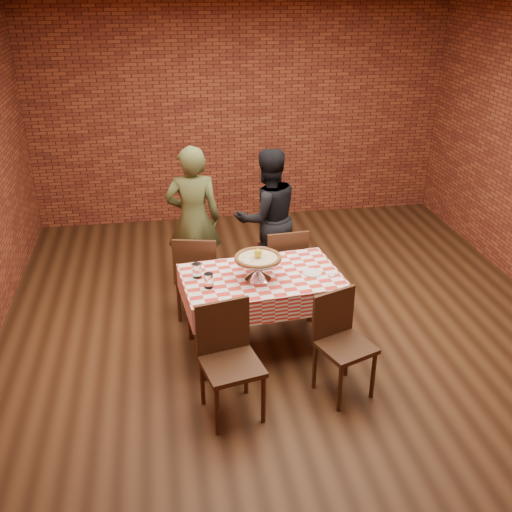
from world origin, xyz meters
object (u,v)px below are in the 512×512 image
object	(u,v)px
water_glass_left	(209,281)
pizza_stand	(258,269)
chair_near_left	(232,365)
water_glass_right	(197,271)
pizza	(258,258)
chair_far_right	(282,266)
table	(261,313)
diner_black	(267,218)
condiment_caddy	(261,252)
chair_near_right	(345,348)
chair_far_left	(199,274)
diner_olive	(193,219)

from	to	relation	value
water_glass_left	pizza_stand	bearing A→B (deg)	12.49
water_glass_left	chair_near_left	bearing A→B (deg)	-82.10
water_glass_left	water_glass_right	distance (m)	0.22
pizza	chair_far_right	distance (m)	1.01
table	chair_far_right	xyz separation A→B (m)	(0.35, 0.75, 0.07)
chair_far_right	diner_black	xyz separation A→B (m)	(-0.06, 0.55, 0.32)
water_glass_right	condiment_caddy	distance (m)	0.66
diner_black	chair_near_right	bearing A→B (deg)	84.65
pizza	diner_black	xyz separation A→B (m)	(0.33, 1.34, -0.19)
pizza	water_glass_right	world-z (taller)	pizza
water_glass_right	table	bearing A→B (deg)	-6.46
table	chair_far_left	world-z (taller)	chair_far_left
diner_olive	condiment_caddy	bearing A→B (deg)	122.51
condiment_caddy	diner_black	world-z (taller)	diner_black
water_glass_right	diner_olive	world-z (taller)	diner_olive
table	diner_black	xyz separation A→B (m)	(0.29, 1.30, 0.39)
water_glass_right	chair_near_right	distance (m)	1.42
condiment_caddy	chair_far_right	bearing A→B (deg)	64.81
diner_olive	chair_far_left	bearing A→B (deg)	92.58
pizza	diner_olive	world-z (taller)	diner_olive
pizza_stand	chair_near_right	world-z (taller)	pizza_stand
water_glass_right	condiment_caddy	world-z (taller)	condiment_caddy
pizza_stand	diner_olive	bearing A→B (deg)	109.17
chair_near_left	chair_far_left	bearing A→B (deg)	82.58
water_glass_right	chair_far_left	world-z (taller)	chair_far_left
water_glass_right	condiment_caddy	bearing A→B (deg)	22.73
water_glass_right	water_glass_left	bearing A→B (deg)	-67.27
chair_far_right	water_glass_right	bearing A→B (deg)	33.13
pizza_stand	water_glass_right	distance (m)	0.53
chair_near_left	diner_olive	bearing A→B (deg)	81.23
water_glass_right	chair_far_right	xyz separation A→B (m)	(0.91, 0.69, -0.38)
water_glass_left	chair_near_right	world-z (taller)	water_glass_left
condiment_caddy	water_glass_right	bearing A→B (deg)	-148.11
pizza_stand	diner_olive	xyz separation A→B (m)	(-0.46, 1.33, -0.05)
pizza	chair_near_left	distance (m)	1.00
water_glass_left	chair_far_left	bearing A→B (deg)	92.13
chair_near_left	chair_far_right	xyz separation A→B (m)	(0.72, 1.59, -0.01)
pizza	condiment_caddy	distance (m)	0.39
condiment_caddy	chair_far_right	world-z (taller)	condiment_caddy
condiment_caddy	chair_near_right	bearing A→B (deg)	-55.51
condiment_caddy	chair_far_left	world-z (taller)	condiment_caddy
water_glass_left	diner_black	size ratio (longest dim) A/B	0.08
pizza	chair_near_right	distance (m)	1.05
table	diner_black	world-z (taller)	diner_black
table	chair_near_right	world-z (taller)	chair_near_right
condiment_caddy	chair_near_right	distance (m)	1.24
water_glass_left	water_glass_right	size ratio (longest dim) A/B	1.00
chair_far_left	chair_near_right	bearing A→B (deg)	138.92
chair_near_left	chair_near_right	bearing A→B (deg)	-5.97
table	chair_near_left	distance (m)	0.93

